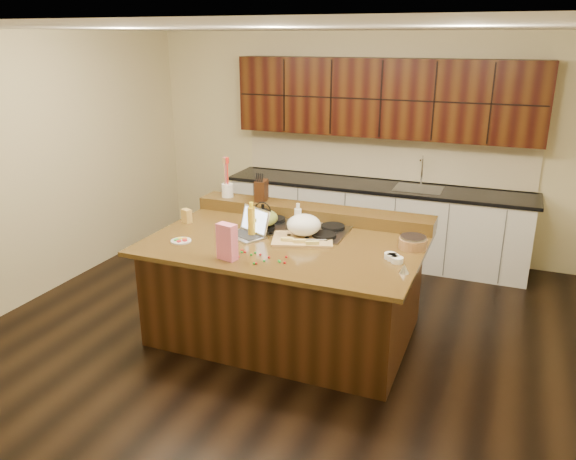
% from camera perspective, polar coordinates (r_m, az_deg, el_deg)
% --- Properties ---
extents(room, '(5.52, 5.02, 2.72)m').
position_cam_1_polar(room, '(4.85, -0.22, 3.73)').
color(room, black).
rests_on(room, ground).
extents(island, '(2.40, 1.60, 0.92)m').
position_cam_1_polar(island, '(5.16, -0.21, -5.81)').
color(island, black).
rests_on(island, ground).
extents(back_ledge, '(2.40, 0.30, 0.12)m').
position_cam_1_polar(back_ledge, '(5.58, 2.50, 1.83)').
color(back_ledge, black).
rests_on(back_ledge, island).
extents(cooktop, '(0.92, 0.52, 0.05)m').
position_cam_1_polar(cooktop, '(5.24, 1.02, 0.16)').
color(cooktop, gray).
rests_on(cooktop, island).
extents(back_counter, '(3.70, 0.66, 2.40)m').
position_cam_1_polar(back_counter, '(6.92, 9.13, 5.02)').
color(back_counter, silver).
rests_on(back_counter, ground).
extents(kettle, '(0.22, 0.22, 0.17)m').
position_cam_1_polar(kettle, '(5.20, -2.57, 1.34)').
color(kettle, black).
rests_on(kettle, cooktop).
extents(green_bowl, '(0.28, 0.28, 0.15)m').
position_cam_1_polar(green_bowl, '(5.20, -2.57, 1.24)').
color(green_bowl, olive).
rests_on(green_bowl, cooktop).
extents(laptop, '(0.44, 0.40, 0.25)m').
position_cam_1_polar(laptop, '(5.09, -3.94, 0.15)').
color(laptop, '#B7B7BC').
rests_on(laptop, island).
extents(oil_bottle, '(0.08, 0.08, 0.27)m').
position_cam_1_polar(oil_bottle, '(5.05, -3.72, 0.82)').
color(oil_bottle, gold).
rests_on(oil_bottle, island).
extents(vinegar_bottle, '(0.07, 0.07, 0.25)m').
position_cam_1_polar(vinegar_bottle, '(5.07, 1.01, 0.82)').
color(vinegar_bottle, silver).
rests_on(vinegar_bottle, island).
extents(wooden_tray, '(0.62, 0.53, 0.21)m').
position_cam_1_polar(wooden_tray, '(5.00, 1.58, 0.19)').
color(wooden_tray, tan).
rests_on(wooden_tray, island).
extents(ramekin_a, '(0.12, 0.12, 0.04)m').
position_cam_1_polar(ramekin_a, '(4.57, 11.02, -3.01)').
color(ramekin_a, white).
rests_on(ramekin_a, island).
extents(ramekin_b, '(0.12, 0.12, 0.04)m').
position_cam_1_polar(ramekin_b, '(4.62, 10.61, -2.76)').
color(ramekin_b, white).
rests_on(ramekin_b, island).
extents(ramekin_c, '(0.10, 0.10, 0.04)m').
position_cam_1_polar(ramekin_c, '(4.65, 10.36, -2.60)').
color(ramekin_c, white).
rests_on(ramekin_c, island).
extents(strainer_bowl, '(0.32, 0.32, 0.09)m').
position_cam_1_polar(strainer_bowl, '(4.89, 12.56, -1.34)').
color(strainer_bowl, '#996B3F').
rests_on(strainer_bowl, island).
extents(kitchen_timer, '(0.10, 0.10, 0.07)m').
position_cam_1_polar(kitchen_timer, '(4.38, 11.73, -3.87)').
color(kitchen_timer, silver).
rests_on(kitchen_timer, island).
extents(pink_bag, '(0.18, 0.12, 0.30)m').
position_cam_1_polar(pink_bag, '(4.54, -6.21, -1.19)').
color(pink_bag, pink).
rests_on(pink_bag, island).
extents(candy_plate, '(0.23, 0.23, 0.01)m').
position_cam_1_polar(candy_plate, '(5.04, -10.81, -1.09)').
color(candy_plate, white).
rests_on(candy_plate, island).
extents(package_box, '(0.11, 0.10, 0.13)m').
position_cam_1_polar(package_box, '(5.53, -10.26, 1.43)').
color(package_box, gold).
rests_on(package_box, island).
extents(utensil_crock, '(0.16, 0.16, 0.14)m').
position_cam_1_polar(utensil_crock, '(5.92, -6.17, 4.04)').
color(utensil_crock, white).
rests_on(utensil_crock, back_ledge).
extents(knife_block, '(0.13, 0.19, 0.21)m').
position_cam_1_polar(knife_block, '(5.74, -2.72, 4.02)').
color(knife_block, black).
rests_on(knife_block, back_ledge).
extents(gumdrop_0, '(0.02, 0.02, 0.02)m').
position_cam_1_polar(gumdrop_0, '(4.71, -4.38, -2.22)').
color(gumdrop_0, red).
rests_on(gumdrop_0, island).
extents(gumdrop_1, '(0.02, 0.02, 0.02)m').
position_cam_1_polar(gumdrop_1, '(4.46, -3.48, -3.40)').
color(gumdrop_1, '#198C26').
rests_on(gumdrop_1, island).
extents(gumdrop_2, '(0.02, 0.02, 0.02)m').
position_cam_1_polar(gumdrop_2, '(4.58, -0.17, -2.75)').
color(gumdrop_2, red).
rests_on(gumdrop_2, island).
extents(gumdrop_3, '(0.02, 0.02, 0.02)m').
position_cam_1_polar(gumdrop_3, '(4.51, -2.45, -3.14)').
color(gumdrop_3, '#198C26').
rests_on(gumdrop_3, island).
extents(gumdrop_4, '(0.02, 0.02, 0.02)m').
position_cam_1_polar(gumdrop_4, '(4.61, -5.06, -2.71)').
color(gumdrop_4, red).
rests_on(gumdrop_4, island).
extents(gumdrop_5, '(0.02, 0.02, 0.02)m').
position_cam_1_polar(gumdrop_5, '(4.51, -0.93, -3.15)').
color(gumdrop_5, '#198C26').
rests_on(gumdrop_5, island).
extents(gumdrop_6, '(0.02, 0.02, 0.02)m').
position_cam_1_polar(gumdrop_6, '(4.47, -3.27, -3.39)').
color(gumdrop_6, red).
rests_on(gumdrop_6, island).
extents(gumdrop_7, '(0.02, 0.02, 0.02)m').
position_cam_1_polar(gumdrop_7, '(4.70, -4.72, -2.24)').
color(gumdrop_7, '#198C26').
rests_on(gumdrop_7, island).
extents(gumdrop_8, '(0.02, 0.02, 0.02)m').
position_cam_1_polar(gumdrop_8, '(4.64, -2.83, -2.49)').
color(gumdrop_8, red).
rests_on(gumdrop_8, island).
extents(gumdrop_9, '(0.02, 0.02, 0.02)m').
position_cam_1_polar(gumdrop_9, '(4.68, -3.35, -2.32)').
color(gumdrop_9, '#198C26').
rests_on(gumdrop_9, island).
extents(gumdrop_10, '(0.02, 0.02, 0.02)m').
position_cam_1_polar(gumdrop_10, '(4.58, -1.95, -2.79)').
color(gumdrop_10, red).
rests_on(gumdrop_10, island).
extents(gumdrop_11, '(0.02, 0.02, 0.02)m').
position_cam_1_polar(gumdrop_11, '(4.49, -0.85, -3.23)').
color(gumdrop_11, '#198C26').
rests_on(gumdrop_11, island).
extents(gumdrop_12, '(0.02, 0.02, 0.02)m').
position_cam_1_polar(gumdrop_12, '(4.74, -4.69, -2.06)').
color(gumdrop_12, red).
rests_on(gumdrop_12, island).
extents(gumdrop_13, '(0.02, 0.02, 0.02)m').
position_cam_1_polar(gumdrop_13, '(4.64, -3.76, -2.52)').
color(gumdrop_13, '#198C26').
rests_on(gumdrop_13, island).
extents(gumdrop_14, '(0.02, 0.02, 0.02)m').
position_cam_1_polar(gumdrop_14, '(4.47, -0.34, -3.33)').
color(gumdrop_14, red).
rests_on(gumdrop_14, island).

